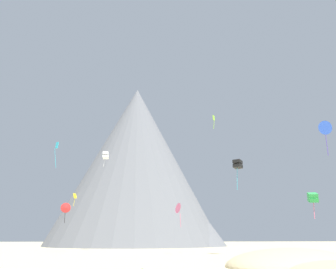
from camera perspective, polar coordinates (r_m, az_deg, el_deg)
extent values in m
ellipsoid|color=#C6B284|center=(43.15, 19.13, -19.19)|extent=(21.98, 22.22, 3.53)
cone|color=slate|center=(125.38, -5.23, -4.59)|extent=(80.72, 80.72, 55.60)
cone|color=slate|center=(120.81, -0.34, -11.08)|extent=(41.84, 41.84, 26.98)
cube|color=#8CD133|center=(66.41, 7.35, 2.68)|extent=(0.50, 0.55, 0.98)
cylinder|color=#8CD133|center=(66.00, 7.40, 1.62)|extent=(0.21, 0.13, 1.63)
cone|color=red|center=(74.15, -16.12, -11.24)|extent=(1.97, 0.68, 1.95)
cylinder|color=black|center=(74.04, -16.26, -12.73)|extent=(0.09, 0.19, 1.93)
cone|color=blue|center=(60.71, 23.91, 1.00)|extent=(2.24, 0.66, 2.21)
cylinder|color=#5138B2|center=(59.99, 24.18, -1.55)|extent=(0.26, 0.38, 3.38)
cone|color=#E5668C|center=(65.47, 1.73, -11.77)|extent=(1.34, 1.98, 1.89)
cylinder|color=#E5668C|center=(65.38, 2.01, -13.63)|extent=(0.20, 0.08, 2.39)
cube|color=black|center=(63.16, 11.15, -5.02)|extent=(1.93, 1.94, 0.76)
cube|color=black|center=(63.30, 11.12, -4.36)|extent=(1.93, 1.94, 0.76)
cylinder|color=#33BCDB|center=(62.72, 11.06, -7.00)|extent=(0.17, 0.49, 3.80)
cube|color=#33BCDB|center=(78.67, -17.41, -1.64)|extent=(0.82, 0.77, 1.46)
cylinder|color=#33BCDB|center=(78.09, -17.67, -3.60)|extent=(0.57, 0.52, 4.13)
cube|color=white|center=(84.41, -9.98, -3.57)|extent=(1.37, 1.46, 0.87)
cube|color=white|center=(84.58, -9.96, -3.06)|extent=(1.37, 1.46, 0.87)
cylinder|color=white|center=(84.17, -10.22, -4.43)|extent=(0.35, 0.28, 2.02)
cube|color=yellow|center=(78.05, -14.73, -9.52)|extent=(0.75, 0.85, 1.08)
cylinder|color=yellow|center=(77.94, -14.85, -10.48)|extent=(0.16, 0.20, 1.59)
cube|color=green|center=(50.00, 22.28, -9.67)|extent=(1.38, 1.46, 0.83)
cube|color=green|center=(50.06, 22.21, -9.03)|extent=(1.38, 1.46, 0.83)
cylinder|color=#E5668C|center=(49.89, 22.42, -11.19)|extent=(0.19, 0.09, 2.16)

